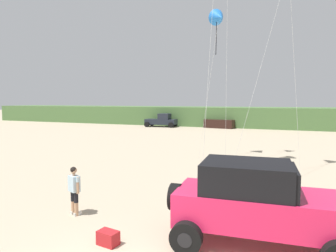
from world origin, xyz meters
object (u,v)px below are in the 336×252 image
(jeep, at_px, (257,202))
(person_watching, at_px, (74,188))
(kite_purple_stunt, at_px, (219,18))
(distant_pickup, at_px, (162,121))
(cooler_box, at_px, (108,238))
(distant_sedan, at_px, (219,124))

(jeep, bearing_deg, person_watching, -179.03)
(person_watching, bearing_deg, kite_purple_stunt, 79.94)
(distant_pickup, bearing_deg, cooler_box, -69.09)
(person_watching, height_order, kite_purple_stunt, kite_purple_stunt)
(cooler_box, xyz_separation_m, distant_sedan, (-4.67, 35.42, 0.41))
(jeep, xyz_separation_m, distant_sedan, (-8.37, 33.93, -0.60))
(cooler_box, relative_size, distant_pickup, 0.12)
(distant_sedan, bearing_deg, jeep, -67.13)
(cooler_box, xyz_separation_m, distant_pickup, (-13.03, 34.09, 0.75))
(person_watching, bearing_deg, distant_pickup, 108.24)
(person_watching, bearing_deg, jeep, 0.97)
(jeep, relative_size, distant_pickup, 1.04)
(jeep, height_order, distant_pickup, jeep)
(kite_purple_stunt, bearing_deg, jeep, -72.54)
(jeep, bearing_deg, distant_sedan, 103.87)
(distant_pickup, bearing_deg, jeep, -62.83)
(distant_sedan, relative_size, kite_purple_stunt, 0.42)
(kite_purple_stunt, bearing_deg, cooler_box, -89.61)
(jeep, relative_size, distant_sedan, 1.18)
(distant_pickup, bearing_deg, kite_purple_stunt, -57.79)
(distant_sedan, bearing_deg, distant_pickup, -161.94)
(person_watching, relative_size, distant_pickup, 0.35)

